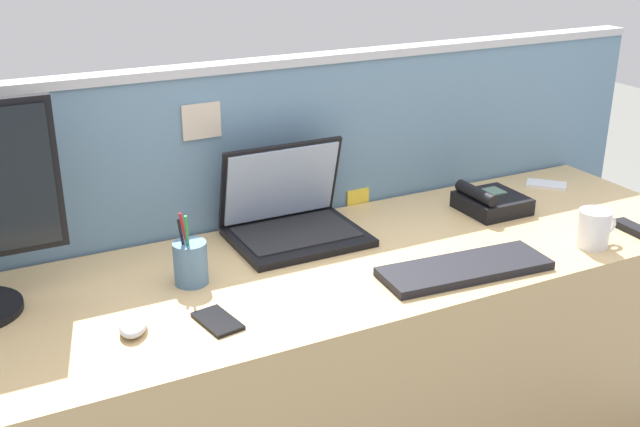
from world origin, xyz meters
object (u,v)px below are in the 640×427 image
keyboard_main (465,268)px  computer_mouse_right_hand (133,325)px  laptop (291,215)px  tv_remote (640,232)px  coffee_mug (594,228)px  cell_phone_white_slab (546,184)px  desk_phone (490,202)px  pen_cup (190,262)px  cell_phone_black_slab (218,321)px

keyboard_main → computer_mouse_right_hand: (-0.81, 0.09, 0.01)m
laptop → tv_remote: (0.87, -0.45, -0.05)m
keyboard_main → coffee_mug: coffee_mug is taller
laptop → cell_phone_white_slab: 0.92m
desk_phone → keyboard_main: size_ratio=0.41×
keyboard_main → laptop: bearing=129.4°
desk_phone → pen_cup: size_ratio=0.95×
laptop → pen_cup: 0.38m
laptop → cell_phone_black_slab: (-0.35, -0.37, -0.06)m
laptop → desk_phone: bearing=-10.1°
keyboard_main → cell_phone_white_slab: keyboard_main is taller
pen_cup → desk_phone: bearing=2.9°
laptop → computer_mouse_right_hand: (-0.53, -0.32, -0.04)m
desk_phone → cell_phone_white_slab: bearing=16.9°
computer_mouse_right_hand → cell_phone_black_slab: 0.18m
pen_cup → cell_phone_white_slab: pen_cup is taller
desk_phone → tv_remote: 0.42m
laptop → pen_cup: (-0.34, -0.16, -0.00)m
desk_phone → pen_cup: (-0.95, -0.05, 0.03)m
cell_phone_white_slab → tv_remote: tv_remote is taller
computer_mouse_right_hand → cell_phone_white_slab: bearing=32.2°
keyboard_main → pen_cup: size_ratio=2.33×
computer_mouse_right_hand → coffee_mug: size_ratio=0.81×
laptop → computer_mouse_right_hand: 0.62m
coffee_mug → keyboard_main: bearing=176.4°
computer_mouse_right_hand → keyboard_main: bearing=13.8°
desk_phone → computer_mouse_right_hand: size_ratio=1.79×
laptop → computer_mouse_right_hand: bearing=-148.5°
desk_phone → coffee_mug: (0.08, -0.33, 0.02)m
desk_phone → cell_phone_black_slab: 1.00m
keyboard_main → tv_remote: bearing=1.6°
desk_phone → cell_phone_white_slab: desk_phone is taller
keyboard_main → pen_cup: bearing=162.5°
tv_remote → coffee_mug: 0.18m
desk_phone → tv_remote: desk_phone is taller
desk_phone → coffee_mug: 0.34m
laptop → keyboard_main: size_ratio=0.81×
desk_phone → computer_mouse_right_hand: (-1.14, -0.21, -0.01)m
laptop → computer_mouse_right_hand: laptop is taller
cell_phone_white_slab → coffee_mug: (-0.23, -0.42, 0.05)m
laptop → tv_remote: 0.98m
laptop → cell_phone_white_slab: bearing=-0.9°
pen_cup → cell_phone_white_slab: 1.27m
keyboard_main → computer_mouse_right_hand: computer_mouse_right_hand is taller
laptop → pen_cup: size_ratio=1.88×
laptop → coffee_mug: laptop is taller
pen_cup → cell_phone_white_slab: size_ratio=1.49×
computer_mouse_right_hand → tv_remote: 1.40m
computer_mouse_right_hand → coffee_mug: (1.22, -0.12, 0.04)m
computer_mouse_right_hand → tv_remote: bearing=15.2°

